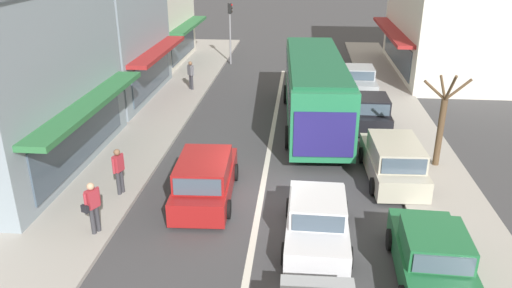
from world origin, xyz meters
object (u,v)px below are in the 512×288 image
object	(u,v)px
wagon_adjacent_lane_trail	(205,179)
parked_hatchback_kerb_third	(370,112)
parked_sedan_kerb_rear	(359,80)
pedestrian_with_handbag_near	(93,205)
pedestrian_browsing_midblock	(191,74)
parked_sedan_kerb_front	(432,258)
sedan_adjacent_lane_lead	(317,221)
traffic_light_downstreet	(230,23)
parked_wagon_kerb_second	(393,161)
pedestrian_far_walker	(119,169)
street_tree_right	(441,124)
city_bus	(315,86)

from	to	relation	value
wagon_adjacent_lane_trail	parked_hatchback_kerb_third	xyz separation A→B (m)	(6.34, 7.71, -0.04)
parked_sedan_kerb_rear	parked_hatchback_kerb_third	bearing A→B (deg)	-90.65
pedestrian_with_handbag_near	pedestrian_browsing_midblock	xyz separation A→B (m)	(-0.43, 15.30, -0.00)
parked_sedan_kerb_front	pedestrian_with_handbag_near	bearing A→B (deg)	172.95
sedan_adjacent_lane_lead	traffic_light_downstreet	xyz separation A→B (m)	(-5.64, 21.90, 2.19)
parked_wagon_kerb_second	pedestrian_far_walker	xyz separation A→B (m)	(-9.46, -2.25, 0.32)
parked_sedan_kerb_front	pedestrian_browsing_midblock	distance (m)	19.20
street_tree_right	parked_sedan_kerb_rear	bearing A→B (deg)	100.93
parked_hatchback_kerb_third	city_bus	bearing A→B (deg)	178.14
parked_wagon_kerb_second	parked_hatchback_kerb_third	xyz separation A→B (m)	(-0.20, 5.60, -0.04)
street_tree_right	pedestrian_browsing_midblock	size ratio (longest dim) A/B	2.39
street_tree_right	parked_wagon_kerb_second	bearing A→B (deg)	-146.87
pedestrian_with_handbag_near	pedestrian_far_walker	world-z (taller)	same
parked_sedan_kerb_rear	sedan_adjacent_lane_lead	bearing A→B (deg)	-99.67
parked_wagon_kerb_second	parked_hatchback_kerb_third	distance (m)	5.60
parked_wagon_kerb_second	city_bus	bearing A→B (deg)	116.34
city_bus	street_tree_right	world-z (taller)	street_tree_right
parked_wagon_kerb_second	pedestrian_browsing_midblock	distance (m)	14.41
wagon_adjacent_lane_trail	parked_sedan_kerb_rear	distance (m)	15.07
parked_sedan_kerb_rear	pedestrian_browsing_midblock	bearing A→B (deg)	-174.37
sedan_adjacent_lane_lead	city_bus	bearing A→B (deg)	89.88
parked_wagon_kerb_second	pedestrian_with_handbag_near	size ratio (longest dim) A/B	2.80
city_bus	traffic_light_downstreet	size ratio (longest dim) A/B	2.61
sedan_adjacent_lane_lead	traffic_light_downstreet	world-z (taller)	traffic_light_downstreet
sedan_adjacent_lane_lead	pedestrian_with_handbag_near	distance (m)	6.55
street_tree_right	wagon_adjacent_lane_trail	bearing A→B (deg)	-158.38
parked_sedan_kerb_rear	traffic_light_downstreet	xyz separation A→B (m)	(-8.34, 6.05, 2.19)
parked_sedan_kerb_front	pedestrian_with_handbag_near	size ratio (longest dim) A/B	2.61
sedan_adjacent_lane_lead	street_tree_right	bearing A→B (deg)	49.74
city_bus	wagon_adjacent_lane_trail	size ratio (longest dim) A/B	2.40
traffic_light_downstreet	parked_sedan_kerb_front	bearing A→B (deg)	-70.00
sedan_adjacent_lane_lead	parked_sedan_kerb_rear	size ratio (longest dim) A/B	1.00
pedestrian_with_handbag_near	city_bus	bearing A→B (deg)	57.85
wagon_adjacent_lane_trail	sedan_adjacent_lane_lead	distance (m)	4.32
sedan_adjacent_lane_lead	parked_sedan_kerb_rear	distance (m)	16.08
sedan_adjacent_lane_lead	pedestrian_with_handbag_near	world-z (taller)	pedestrian_with_handbag_near
wagon_adjacent_lane_trail	parked_sedan_kerb_front	xyz separation A→B (m)	(6.61, -3.78, -0.08)
street_tree_right	pedestrian_with_handbag_near	xyz separation A→B (m)	(-11.21, -5.94, -0.72)
parked_hatchback_kerb_third	parked_wagon_kerb_second	bearing A→B (deg)	-87.96
parked_hatchback_kerb_third	parked_sedan_kerb_rear	size ratio (longest dim) A/B	0.88
parked_sedan_kerb_rear	street_tree_right	size ratio (longest dim) A/B	1.08
parked_sedan_kerb_rear	pedestrian_with_handbag_near	size ratio (longest dim) A/B	2.58
pedestrian_with_handbag_near	street_tree_right	bearing A→B (deg)	27.92
pedestrian_with_handbag_near	pedestrian_browsing_midblock	world-z (taller)	same
sedan_adjacent_lane_lead	pedestrian_far_walker	world-z (taller)	pedestrian_far_walker
parked_sedan_kerb_front	pedestrian_browsing_midblock	bearing A→B (deg)	120.90
parked_sedan_kerb_rear	pedestrian_far_walker	bearing A→B (deg)	-124.09
pedestrian_browsing_midblock	street_tree_right	bearing A→B (deg)	-38.79
parked_wagon_kerb_second	street_tree_right	size ratio (longest dim) A/B	1.17
city_bus	sedan_adjacent_lane_lead	xyz separation A→B (m)	(-0.02, -10.01, -1.22)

